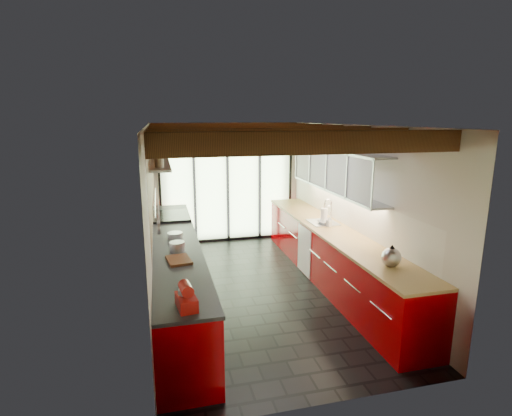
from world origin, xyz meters
The scene contains 18 objects.
ground centered at (0.00, 0.00, 0.00)m, with size 5.50×5.50×0.00m, color black.
room_shell centered at (0.00, 0.00, 1.65)m, with size 5.50×5.50×5.50m.
ceiling_beams centered at (0.00, 0.38, 2.46)m, with size 3.14×5.06×4.90m.
glass_door centered at (0.00, 2.69, 1.66)m, with size 2.95×0.10×2.90m.
left_counter centered at (-1.28, 0.00, 0.46)m, with size 0.68×5.00×0.92m.
range_stove centered at (-1.28, 1.45, 0.47)m, with size 0.66×0.90×0.97m.
right_counter centered at (1.27, 0.00, 0.46)m, with size 0.68×5.00×0.92m.
sink_assembly centered at (1.29, 0.40, 0.96)m, with size 0.45×0.52×0.43m.
upper_cabinets_right centered at (1.43, 0.30, 1.85)m, with size 0.34×3.00×3.00m.
left_wall_fixtures centered at (-1.47, 0.14, 1.88)m, with size 0.28×2.60×0.96m.
stand_mixer centered at (-1.27, -2.24, 1.03)m, with size 0.21×0.32×0.27m.
pot_large centered at (-1.27, -0.53, 0.99)m, with size 0.21×0.21×0.13m, color silver.
pot_small centered at (-1.27, 0.09, 0.96)m, with size 0.23×0.23×0.09m, color silver.
cutting_board centered at (-1.27, -0.93, 0.94)m, with size 0.28×0.39×0.03m, color brown.
kettle centered at (1.27, -1.72, 1.05)m, with size 0.31×0.33×0.29m.
paper_towel centered at (1.27, 0.36, 1.05)m, with size 0.14×0.14×0.31m.
soap_bottle centered at (1.27, 0.14, 1.00)m, with size 0.07×0.08×0.17m, color silver.
bowl centered at (1.27, 0.31, 0.95)m, with size 0.24×0.24×0.06m, color silver.
Camera 1 is at (-1.47, -5.84, 2.72)m, focal length 28.00 mm.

